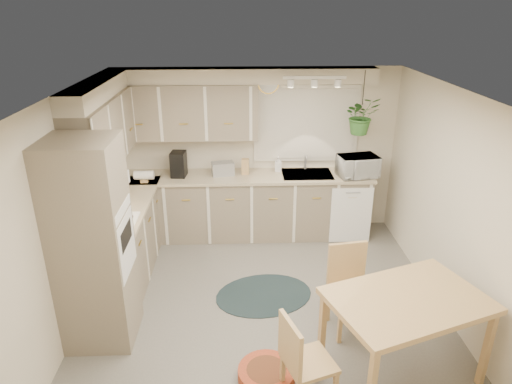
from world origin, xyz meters
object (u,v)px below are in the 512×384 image
Objects in this scene: braided_rug at (264,295)px; pet_bed at (266,374)px; chair_back at (352,292)px; chair_left at (309,360)px; dining_table at (403,337)px; microwave at (358,164)px.

pet_bed is (-0.05, -1.31, 0.06)m from braided_rug.
chair_back reaches higher than pet_bed.
pet_bed is (-0.34, 0.24, -0.37)m from chair_left.
braided_rug is (-0.87, 0.63, -0.46)m from chair_back.
chair_left reaches higher than braided_rug.
dining_table is 2.82m from microwave.
chair_left is 1.08m from chair_back.
dining_table is 1.28m from pet_bed.
dining_table is 0.93m from chair_left.
chair_left is at bearing -120.73° from microwave.
dining_table is 0.71m from chair_back.
dining_table is at bearing 107.63° from chair_back.
chair_back is (-0.31, 0.63, 0.05)m from dining_table.
microwave reaches higher than chair_back.
pet_bed is 0.98× the size of microwave.
chair_left is at bearing -34.39° from pet_bed.
braided_rug is (-0.30, 1.54, -0.43)m from chair_left.
chair_back reaches higher than braided_rug.
braided_rug is at bearing 87.94° from pet_bed.
microwave is at bearing 141.08° from chair_left.
dining_table is at bearing -47.01° from braided_rug.
dining_table is 1.53× the size of chair_left.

